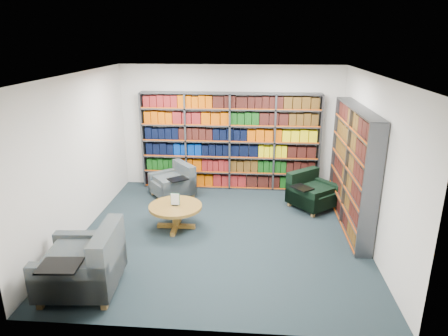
# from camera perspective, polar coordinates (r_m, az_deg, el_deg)

# --- Properties ---
(room_shell) EXTENTS (5.02, 5.02, 2.82)m
(room_shell) POSITION_cam_1_polar(r_m,az_deg,el_deg) (6.75, -0.39, 1.22)
(room_shell) COLOR #17242B
(room_shell) RESTS_ON ground
(bookshelf_back) EXTENTS (4.00, 0.28, 2.20)m
(bookshelf_back) POSITION_cam_1_polar(r_m,az_deg,el_deg) (9.08, 0.85, 3.74)
(bookshelf_back) COLOR #47494F
(bookshelf_back) RESTS_ON ground
(bookshelf_right) EXTENTS (0.28, 2.50, 2.20)m
(bookshelf_right) POSITION_cam_1_polar(r_m,az_deg,el_deg) (7.61, 17.87, -0.09)
(bookshelf_right) COLOR #47494F
(bookshelf_right) RESTS_ON ground
(chair_teal_left) EXTENTS (1.11, 1.12, 0.72)m
(chair_teal_left) POSITION_cam_1_polar(r_m,az_deg,el_deg) (8.89, -6.97, -2.18)
(chair_teal_left) COLOR #03183D
(chair_teal_left) RESTS_ON ground
(chair_green_right) EXTENTS (1.13, 1.13, 0.73)m
(chair_green_right) POSITION_cam_1_polar(r_m,az_deg,el_deg) (8.47, 12.19, -3.50)
(chair_green_right) COLOR black
(chair_green_right) RESTS_ON ground
(chair_teal_front) EXTENTS (1.09, 1.25, 0.93)m
(chair_teal_front) POSITION_cam_1_polar(r_m,az_deg,el_deg) (5.97, -18.89, -13.09)
(chair_teal_front) COLOR #03183D
(chair_teal_front) RESTS_ON ground
(coffee_table) EXTENTS (0.97, 0.97, 0.68)m
(coffee_table) POSITION_cam_1_polar(r_m,az_deg,el_deg) (7.38, -6.94, -5.98)
(coffee_table) COLOR olive
(coffee_table) RESTS_ON ground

